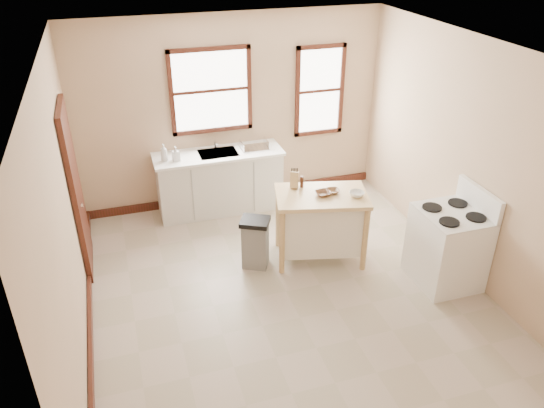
{
  "coord_description": "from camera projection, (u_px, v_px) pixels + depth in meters",
  "views": [
    {
      "loc": [
        -1.65,
        -4.73,
        3.95
      ],
      "look_at": [
        -0.05,
        0.4,
        0.98
      ],
      "focal_mm": 35.0,
      "sensor_mm": 36.0,
      "label": 1
    }
  ],
  "objects": [
    {
      "name": "ceiling",
      "position": [
        290.0,
        53.0,
        4.94
      ],
      "size": [
        5.0,
        5.0,
        0.0
      ],
      "primitive_type": "plane",
      "rotation": [
        3.14,
        0.0,
        0.0
      ],
      "color": "white",
      "rests_on": "ground"
    },
    {
      "name": "bowl_c",
      "position": [
        357.0,
        194.0,
        6.44
      ],
      "size": [
        0.21,
        0.21,
        0.06
      ],
      "primitive_type": "imported",
      "rotation": [
        0.0,
        0.0,
        -0.18
      ],
      "color": "silver",
      "rests_on": "kitchen_island"
    },
    {
      "name": "bowl_a",
      "position": [
        323.0,
        193.0,
        6.46
      ],
      "size": [
        0.2,
        0.2,
        0.05
      ],
      "primitive_type": "imported",
      "rotation": [
        0.0,
        0.0,
        0.06
      ],
      "color": "brown",
      "rests_on": "kitchen_island"
    },
    {
      "name": "dish_rack",
      "position": [
        254.0,
        145.0,
        7.72
      ],
      "size": [
        0.44,
        0.36,
        0.1
      ],
      "primitive_type": null,
      "rotation": [
        0.0,
        0.0,
        0.16
      ],
      "color": "silver",
      "rests_on": "sink_counter"
    },
    {
      "name": "sink_counter",
      "position": [
        220.0,
        181.0,
        7.83
      ],
      "size": [
        1.86,
        0.62,
        0.92
      ],
      "primitive_type": null,
      "color": "silver",
      "rests_on": "ground"
    },
    {
      "name": "wall_left",
      "position": [
        64.0,
        219.0,
        5.03
      ],
      "size": [
        0.04,
        5.0,
        2.8
      ],
      "primitive_type": "cube",
      "color": "tan",
      "rests_on": "ground"
    },
    {
      "name": "pepper_grinder",
      "position": [
        302.0,
        182.0,
        6.63
      ],
      "size": [
        0.06,
        0.06,
        0.15
      ],
      "primitive_type": "cylinder",
      "rotation": [
        0.0,
        0.0,
        -0.5
      ],
      "color": "#3F1E11",
      "rests_on": "kitchen_island"
    },
    {
      "name": "wall_right",
      "position": [
        469.0,
        160.0,
        6.2
      ],
      "size": [
        0.04,
        5.0,
        2.8
      ],
      "primitive_type": "cube",
      "color": "tan",
      "rests_on": "ground"
    },
    {
      "name": "wall_back",
      "position": [
        232.0,
        112.0,
        7.7
      ],
      "size": [
        4.5,
        0.04,
        2.8
      ],
      "primitive_type": "cube",
      "color": "tan",
      "rests_on": "ground"
    },
    {
      "name": "baseboard_left",
      "position": [
        90.0,
        326.0,
        5.68
      ],
      "size": [
        0.04,
        5.0,
        0.12
      ],
      "primitive_type": "cube",
      "color": "#371A0F",
      "rests_on": "ground"
    },
    {
      "name": "bowl_b",
      "position": [
        333.0,
        191.0,
        6.52
      ],
      "size": [
        0.18,
        0.18,
        0.04
      ],
      "primitive_type": "imported",
      "rotation": [
        0.0,
        0.0,
        -0.11
      ],
      "color": "brown",
      "rests_on": "kitchen_island"
    },
    {
      "name": "knife_block",
      "position": [
        294.0,
        180.0,
        6.6
      ],
      "size": [
        0.13,
        0.13,
        0.2
      ],
      "primitive_type": null,
      "rotation": [
        0.0,
        0.0,
        -0.47
      ],
      "color": "#DFC075",
      "rests_on": "kitchen_island"
    },
    {
      "name": "kitchen_island",
      "position": [
        320.0,
        226.0,
        6.71
      ],
      "size": [
        1.26,
        0.96,
        0.92
      ],
      "primitive_type": null,
      "rotation": [
        0.0,
        0.0,
        -0.24
      ],
      "color": "#D9BD7F",
      "rests_on": "ground"
    },
    {
      "name": "soap_bottle_a",
      "position": [
        164.0,
        153.0,
        7.3
      ],
      "size": [
        0.11,
        0.11,
        0.25
      ],
      "primitive_type": "imported",
      "rotation": [
        0.0,
        0.0,
        0.17
      ],
      "color": "#B2B2B2",
      "rests_on": "sink_counter"
    },
    {
      "name": "floor",
      "position": [
        286.0,
        291.0,
        6.29
      ],
      "size": [
        5.0,
        5.0,
        0.0
      ],
      "primitive_type": "plane",
      "color": "#B19F8C",
      "rests_on": "ground"
    },
    {
      "name": "gas_stove",
      "position": [
        449.0,
        238.0,
        6.21
      ],
      "size": [
        0.75,
        0.76,
        1.21
      ],
      "primitive_type": null,
      "color": "white",
      "rests_on": "ground"
    },
    {
      "name": "door_left",
      "position": [
        76.0,
        190.0,
        6.29
      ],
      "size": [
        0.06,
        0.9,
        2.1
      ],
      "primitive_type": "cube",
      "color": "#371A0F",
      "rests_on": "ground"
    },
    {
      "name": "faucet",
      "position": [
        215.0,
        141.0,
        7.7
      ],
      "size": [
        0.03,
        0.03,
        0.22
      ],
      "primitive_type": "cylinder",
      "color": "silver",
      "rests_on": "sink_counter"
    },
    {
      "name": "window_main",
      "position": [
        211.0,
        91.0,
        7.44
      ],
      "size": [
        1.17,
        0.06,
        1.22
      ],
      "primitive_type": null,
      "color": "#371A0F",
      "rests_on": "wall_back"
    },
    {
      "name": "trash_bin",
      "position": [
        255.0,
        243.0,
        6.61
      ],
      "size": [
        0.44,
        0.42,
        0.67
      ],
      "primitive_type": null,
      "rotation": [
        0.0,
        0.0,
        -0.47
      ],
      "color": "slate",
      "rests_on": "ground"
    },
    {
      "name": "baseboard_back",
      "position": [
        236.0,
        194.0,
        8.33
      ],
      "size": [
        4.5,
        0.04,
        0.12
      ],
      "primitive_type": "cube",
      "color": "#371A0F",
      "rests_on": "ground"
    },
    {
      "name": "soap_bottle_b",
      "position": [
        176.0,
        154.0,
        7.32
      ],
      "size": [
        0.11,
        0.11,
        0.21
      ],
      "primitive_type": "imported",
      "rotation": [
        0.0,
        0.0,
        0.19
      ],
      "color": "#B2B2B2",
      "rests_on": "sink_counter"
    },
    {
      "name": "window_side",
      "position": [
        320.0,
        91.0,
        7.94
      ],
      "size": [
        0.77,
        0.06,
        1.37
      ],
      "primitive_type": null,
      "color": "#371A0F",
      "rests_on": "wall_back"
    }
  ]
}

